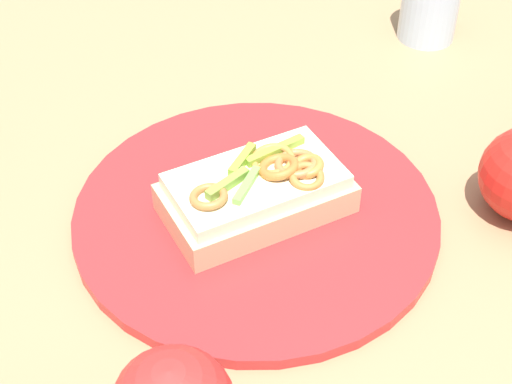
% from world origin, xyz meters
% --- Properties ---
extents(ground_plane, '(2.00, 2.00, 0.00)m').
position_xyz_m(ground_plane, '(0.00, 0.00, 0.00)').
color(ground_plane, '#9A7550').
rests_on(ground_plane, ground).
extents(plate, '(0.31, 0.31, 0.01)m').
position_xyz_m(plate, '(0.00, 0.00, 0.01)').
color(plate, '#B62627').
rests_on(plate, ground_plane).
extents(sandwich, '(0.17, 0.11, 0.05)m').
position_xyz_m(sandwich, '(0.00, -0.00, 0.03)').
color(sandwich, tan).
rests_on(sandwich, plate).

